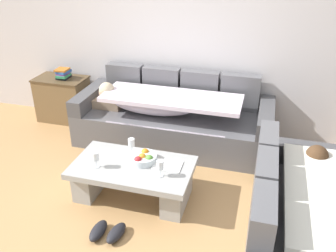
{
  "coord_description": "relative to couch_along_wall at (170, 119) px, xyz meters",
  "views": [
    {
      "loc": [
        1.27,
        -2.38,
        2.36
      ],
      "look_at": [
        0.31,
        1.01,
        0.55
      ],
      "focal_mm": 38.51,
      "sensor_mm": 36.0,
      "label": 1
    }
  ],
  "objects": [
    {
      "name": "open_magazine",
      "position": [
        0.29,
        -1.13,
        0.06
      ],
      "size": [
        0.29,
        0.22,
        0.01
      ],
      "primitive_type": "cube",
      "rotation": [
        0.0,
        0.0,
        0.03
      ],
      "color": "white",
      "rests_on": "coffee_table"
    },
    {
      "name": "back_wall",
      "position": [
        -0.16,
        0.52,
        1.02
      ],
      "size": [
        9.0,
        0.1,
        2.7
      ],
      "primitive_type": "cube",
      "color": "silver",
      "rests_on": "ground_plane"
    },
    {
      "name": "wine_glass_near_right",
      "position": [
        0.27,
        -1.31,
        0.17
      ],
      "size": [
        0.07,
        0.07,
        0.17
      ],
      "color": "silver",
      "rests_on": "coffee_table"
    },
    {
      "name": "couch_along_wall",
      "position": [
        0.0,
        0.0,
        0.0
      ],
      "size": [
        2.45,
        0.92,
        0.88
      ],
      "color": "#5A595D",
      "rests_on": "ground_plane"
    },
    {
      "name": "fruit_bowl",
      "position": [
        0.03,
        -1.12,
        0.09
      ],
      "size": [
        0.28,
        0.28,
        0.1
      ],
      "color": "silver",
      "rests_on": "coffee_table"
    },
    {
      "name": "coffee_table",
      "position": [
        -0.05,
        -1.21,
        -0.09
      ],
      "size": [
        1.2,
        0.68,
        0.38
      ],
      "color": "#9E9F9C",
      "rests_on": "ground_plane"
    },
    {
      "name": "book_stack_on_cabinet",
      "position": [
        -1.62,
        0.22,
        0.38
      ],
      "size": [
        0.18,
        0.22,
        0.14
      ],
      "color": "black",
      "rests_on": "side_cabinet"
    },
    {
      "name": "wine_glass_near_left",
      "position": [
        -0.38,
        -1.34,
        0.17
      ],
      "size": [
        0.07,
        0.07,
        0.17
      ],
      "color": "silver",
      "rests_on": "coffee_table"
    },
    {
      "name": "side_cabinet",
      "position": [
        -1.68,
        0.22,
        -0.01
      ],
      "size": [
        0.72,
        0.44,
        0.64
      ],
      "color": "brown",
      "rests_on": "ground_plane"
    },
    {
      "name": "ground_plane",
      "position": [
        -0.16,
        -1.63,
        -0.33
      ],
      "size": [
        14.0,
        14.0,
        0.0
      ],
      "primitive_type": "plane",
      "color": "tan"
    },
    {
      "name": "wine_glass_far_back",
      "position": [
        -0.14,
        -0.99,
        0.17
      ],
      "size": [
        0.07,
        0.07,
        0.17
      ],
      "color": "silver",
      "rests_on": "coffee_table"
    },
    {
      "name": "couch_near_window",
      "position": [
        1.56,
        -1.57,
        0.01
      ],
      "size": [
        0.92,
        1.81,
        0.88
      ],
      "rotation": [
        0.0,
        0.0,
        1.57
      ],
      "color": "#5A595D",
      "rests_on": "ground_plane"
    },
    {
      "name": "pair_of_shoes",
      "position": [
        -0.08,
        -1.82,
        -0.28
      ],
      "size": [
        0.31,
        0.29,
        0.09
      ],
      "color": "black",
      "rests_on": "ground_plane"
    }
  ]
}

